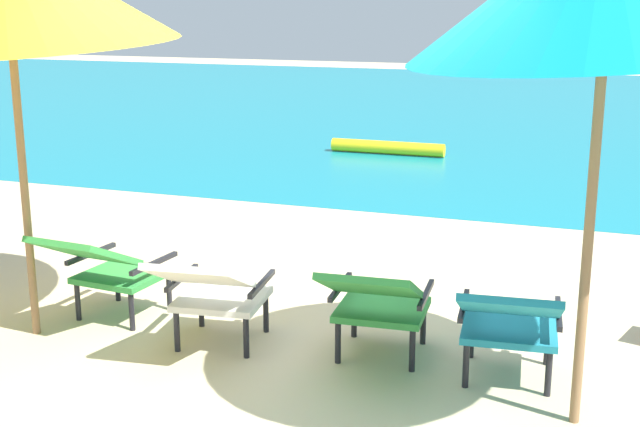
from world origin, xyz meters
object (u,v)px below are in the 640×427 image
swim_buoy (387,147)px  lounge_chair_near_left (212,289)px  lounge_chair_near_right (377,300)px  lounge_chair_far_left (105,265)px  lounge_chair_far_right (510,320)px

swim_buoy → lounge_chair_near_left: (0.84, -6.98, 0.31)m
swim_buoy → lounge_chair_near_left: 7.04m
swim_buoy → lounge_chair_near_right: 7.07m
swim_buoy → lounge_chair_far_left: lounge_chair_far_left is taller
lounge_chair_near_left → lounge_chair_far_left: bearing=167.6°
lounge_chair_near_left → swim_buoy: bearing=96.9°
swim_buoy → lounge_chair_near_left: size_ratio=1.71×
lounge_chair_far_left → lounge_chair_near_left: (0.87, -0.19, 0.00)m
lounge_chair_near_left → lounge_chair_near_right: size_ratio=1.02×
lounge_chair_near_left → lounge_chair_near_right: 0.99m
swim_buoy → lounge_chair_far_right: bearing=-69.4°
lounge_chair_near_right → lounge_chair_far_right: 0.77m
lounge_chair_far_right → lounge_chair_far_left: bearing=177.9°
lounge_chair_near_left → lounge_chair_near_right: same height
lounge_chair_far_right → swim_buoy: bearing=110.6°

